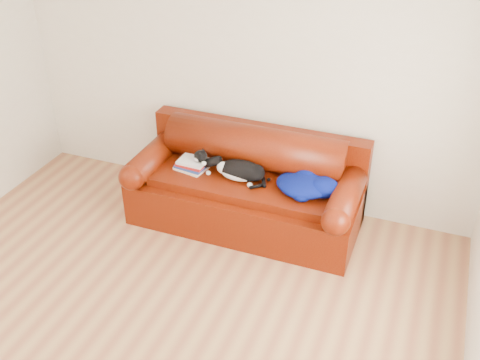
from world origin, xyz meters
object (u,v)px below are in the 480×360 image
Objects in this scene: sofa_base at (246,201)px; blanket at (307,184)px; book_stack at (192,164)px; cat at (240,171)px.

blanket is at bearing -3.37° from sofa_base.
cat is (0.48, -0.00, 0.04)m from book_stack.
book_stack is 1.09m from blanket.
book_stack reaches higher than sofa_base.
blanket is (0.61, 0.01, -0.01)m from cat.
cat reaches higher than blanket.
cat reaches higher than book_stack.
cat is 0.94× the size of blanket.
book_stack is at bearing -178.68° from cat.
book_stack is 0.51× the size of cat.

